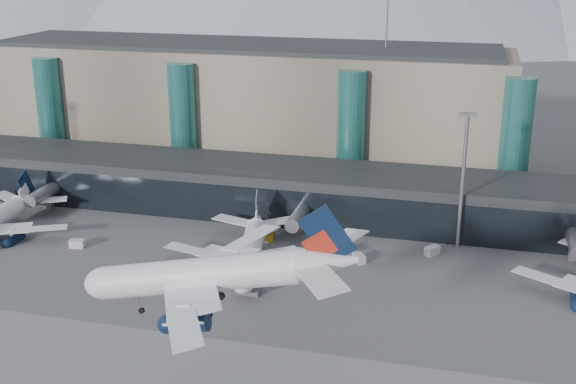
# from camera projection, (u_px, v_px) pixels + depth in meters

# --- Properties ---
(ground) EXTENTS (900.00, 900.00, 0.00)m
(ground) POSITION_uv_depth(u_px,v_px,m) (220.00, 360.00, 98.17)
(ground) COLOR #515154
(ground) RESTS_ON ground
(concourse) EXTENTS (170.00, 27.00, 10.00)m
(concourse) POSITION_uv_depth(u_px,v_px,m) (313.00, 193.00, 149.49)
(concourse) COLOR black
(concourse) RESTS_ON ground
(terminal_main) EXTENTS (130.00, 30.00, 31.00)m
(terminal_main) POSITION_uv_depth(u_px,v_px,m) (244.00, 105.00, 181.59)
(terminal_main) COLOR gray
(terminal_main) RESTS_ON ground
(teal_towers) EXTENTS (116.40, 19.40, 46.00)m
(teal_towers) POSITION_uv_depth(u_px,v_px,m) (265.00, 128.00, 165.03)
(teal_towers) COLOR #276D67
(teal_towers) RESTS_ON ground
(lightmast_mid) EXTENTS (3.00, 1.20, 25.60)m
(lightmast_mid) POSITION_uv_depth(u_px,v_px,m) (463.00, 173.00, 130.44)
(lightmast_mid) COLOR slate
(lightmast_mid) RESTS_ON ground
(hero_jet) EXTENTS (32.23, 33.19, 10.69)m
(hero_jet) POSITION_uv_depth(u_px,v_px,m) (226.00, 266.00, 77.43)
(hero_jet) COLOR white
(hero_jet) RESTS_ON ground
(jet_parked_mid) EXTENTS (32.37, 33.07, 10.65)m
(jet_parked_mid) POSITION_uv_depth(u_px,v_px,m) (252.00, 240.00, 127.76)
(jet_parked_mid) COLOR white
(jet_parked_mid) RESTS_ON ground
(veh_a) EXTENTS (2.91, 1.91, 1.53)m
(veh_a) POSITION_uv_depth(u_px,v_px,m) (77.00, 244.00, 134.59)
(veh_a) COLOR #BCBCBC
(veh_a) RESTS_ON ground
(veh_b) EXTENTS (1.73, 2.48, 1.33)m
(veh_b) POSITION_uv_depth(u_px,v_px,m) (270.00, 237.00, 137.89)
(veh_b) COLOR #C38F16
(veh_b) RESTS_ON ground
(veh_c) EXTENTS (3.91, 2.27, 2.10)m
(veh_c) POSITION_uv_depth(u_px,v_px,m) (249.00, 287.00, 116.62)
(veh_c) COLOR #4C4C51
(veh_c) RESTS_ON ground
(veh_d) EXTENTS (2.89, 3.17, 1.61)m
(veh_d) POSITION_uv_depth(u_px,v_px,m) (432.00, 251.00, 131.37)
(veh_d) COLOR #BCBCBC
(veh_d) RESTS_ON ground
(veh_g) EXTENTS (2.72, 2.97, 1.50)m
(veh_g) POSITION_uv_depth(u_px,v_px,m) (359.00, 258.00, 128.27)
(veh_g) COLOR #BCBCBC
(veh_g) RESTS_ON ground
(veh_h) EXTENTS (4.31, 4.38, 2.22)m
(veh_h) POSITION_uv_depth(u_px,v_px,m) (212.00, 269.00, 123.03)
(veh_h) COLOR #C38F16
(veh_h) RESTS_ON ground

